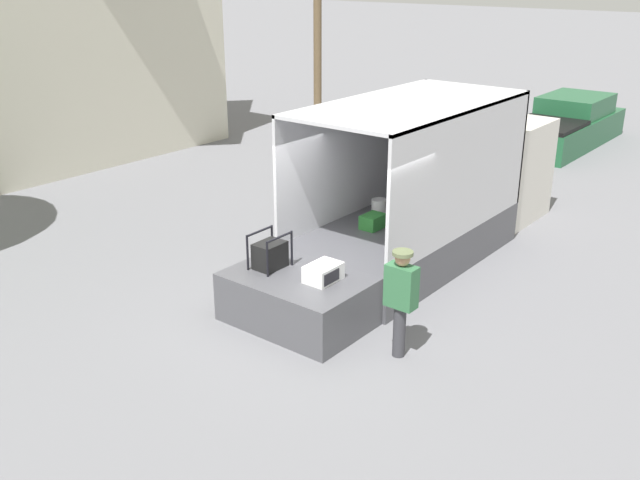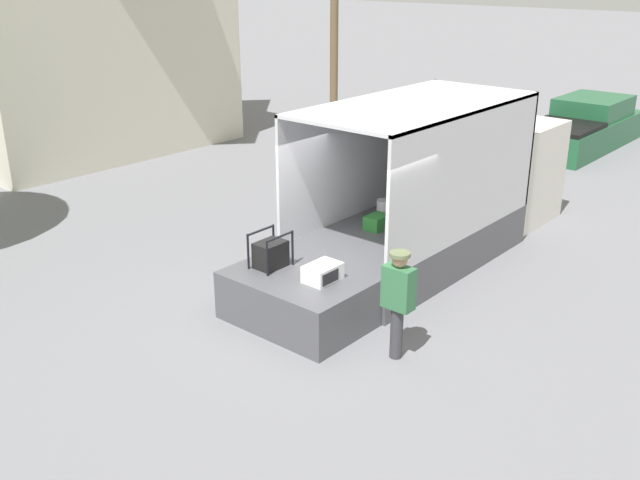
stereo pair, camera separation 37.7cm
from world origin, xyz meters
TOP-DOWN VIEW (x-y plane):
  - ground_plane at (0.00, 0.00)m, footprint 160.00×160.00m
  - box_truck at (3.97, 0.00)m, footprint 6.80×2.28m
  - tailgate_deck at (-0.75, 0.00)m, footprint 1.50×2.16m
  - microwave at (-0.64, -0.41)m, footprint 0.56×0.41m
  - portable_generator at (-0.75, 0.55)m, footprint 0.60×0.45m
  - worker_person at (-0.64, -1.79)m, footprint 0.29×0.44m
  - pickup_truck_green at (13.32, 1.07)m, footprint 5.39×1.91m
  - utility_pole at (11.46, 9.37)m, footprint 1.80×0.28m

SIDE VIEW (x-z plane):
  - ground_plane at x=0.00m, z-range 0.00..0.00m
  - tailgate_deck at x=-0.75m, z-range 0.00..0.78m
  - pickup_truck_green at x=13.32m, z-range -0.13..1.31m
  - box_truck at x=3.97m, z-range -0.60..2.41m
  - microwave at x=-0.64m, z-range 0.78..1.05m
  - worker_person at x=-0.64m, z-range 0.17..1.79m
  - portable_generator at x=-0.75m, z-range 0.71..1.29m
  - utility_pole at x=11.46m, z-range 0.15..7.70m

